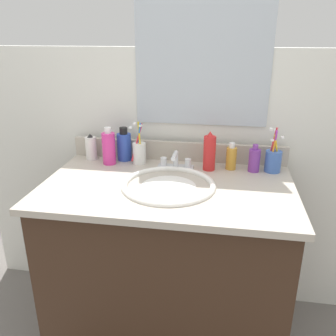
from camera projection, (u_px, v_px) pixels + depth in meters
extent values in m
plane|color=#66605B|center=(168.00, 333.00, 1.72)|extent=(6.00, 6.00, 0.00)
cube|color=#382316|center=(168.00, 268.00, 1.58)|extent=(0.97, 0.56, 0.76)
cube|color=#B2A899|center=(167.00, 187.00, 1.44)|extent=(1.01, 0.61, 0.03)
cube|color=#B2A899|center=(178.00, 151.00, 1.68)|extent=(1.01, 0.02, 0.09)
cube|color=silver|center=(179.00, 181.00, 1.81)|extent=(2.11, 0.04, 1.30)
cube|color=#B2BCC6|center=(202.00, 62.00, 1.56)|extent=(0.60, 0.01, 0.56)
torus|color=white|center=(168.00, 185.00, 1.41)|extent=(0.38, 0.38, 0.02)
ellipsoid|color=white|center=(168.00, 195.00, 1.43)|extent=(0.32, 0.32, 0.11)
cylinder|color=#B2B5BA|center=(168.00, 203.00, 1.44)|extent=(0.04, 0.04, 0.01)
cube|color=silver|center=(176.00, 167.00, 1.59)|extent=(0.16, 0.05, 0.01)
cylinder|color=silver|center=(176.00, 160.00, 1.58)|extent=(0.02, 0.02, 0.06)
cylinder|color=silver|center=(175.00, 156.00, 1.54)|extent=(0.02, 0.09, 0.02)
cylinder|color=silver|center=(164.00, 161.00, 1.59)|extent=(0.03, 0.03, 0.04)
cylinder|color=silver|center=(188.00, 163.00, 1.58)|extent=(0.03, 0.03, 0.04)
cylinder|color=#D8338C|center=(109.00, 149.00, 1.63)|extent=(0.06, 0.06, 0.15)
cylinder|color=white|center=(108.00, 130.00, 1.60)|extent=(0.03, 0.03, 0.03)
cylinder|color=#7A3899|center=(254.00, 160.00, 1.55)|extent=(0.05, 0.05, 0.10)
cylinder|color=#7A3899|center=(255.00, 147.00, 1.52)|extent=(0.02, 0.02, 0.02)
cylinder|color=white|center=(91.00, 148.00, 1.69)|extent=(0.05, 0.05, 0.11)
cone|color=black|center=(90.00, 136.00, 1.67)|extent=(0.03, 0.03, 0.02)
cylinder|color=gold|center=(231.00, 158.00, 1.57)|extent=(0.05, 0.05, 0.10)
cylinder|color=white|center=(232.00, 145.00, 1.55)|extent=(0.03, 0.03, 0.02)
cylinder|color=red|center=(209.00, 153.00, 1.56)|extent=(0.05, 0.05, 0.15)
cone|color=red|center=(210.00, 134.00, 1.52)|extent=(0.03, 0.03, 0.02)
cylinder|color=#2D4CB2|center=(124.00, 147.00, 1.68)|extent=(0.07, 0.07, 0.13)
cylinder|color=black|center=(123.00, 131.00, 1.65)|extent=(0.04, 0.04, 0.03)
cylinder|color=#3F66B7|center=(273.00, 161.00, 1.55)|extent=(0.07, 0.07, 0.09)
cylinder|color=#D8333F|center=(272.00, 148.00, 1.53)|extent=(0.03, 0.02, 0.19)
cube|color=white|center=(271.00, 129.00, 1.51)|extent=(0.01, 0.02, 0.01)
cylinder|color=yellow|center=(277.00, 152.00, 1.53)|extent=(0.04, 0.01, 0.16)
cube|color=white|center=(283.00, 137.00, 1.50)|extent=(0.01, 0.02, 0.01)
cylinder|color=orange|center=(273.00, 153.00, 1.52)|extent=(0.03, 0.04, 0.15)
cube|color=white|center=(272.00, 140.00, 1.49)|extent=(0.01, 0.02, 0.01)
cylinder|color=#B23FBF|center=(274.00, 149.00, 1.54)|extent=(0.01, 0.06, 0.18)
cube|color=white|center=(275.00, 131.00, 1.53)|extent=(0.01, 0.02, 0.01)
cylinder|color=white|center=(139.00, 153.00, 1.64)|extent=(0.06, 0.06, 0.10)
cylinder|color=blue|center=(138.00, 141.00, 1.63)|extent=(0.05, 0.05, 0.18)
cube|color=white|center=(134.00, 124.00, 1.63)|extent=(0.01, 0.02, 0.01)
cylinder|color=yellow|center=(140.00, 142.00, 1.61)|extent=(0.03, 0.03, 0.19)
cube|color=white|center=(141.00, 126.00, 1.57)|extent=(0.01, 0.02, 0.01)
cylinder|color=#D8333F|center=(137.00, 143.00, 1.62)|extent=(0.05, 0.03, 0.18)
cube|color=white|center=(130.00, 128.00, 1.58)|extent=(0.01, 0.02, 0.01)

